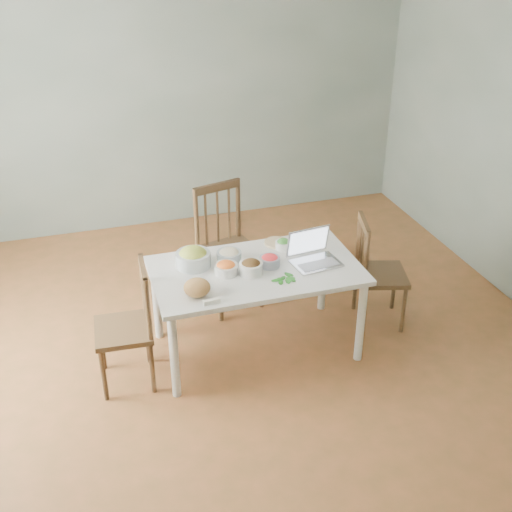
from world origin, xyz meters
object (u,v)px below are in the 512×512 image
object	(u,v)px
dining_table	(256,309)
laptop	(317,250)
chair_far	(230,250)
bread_boule	(197,288)
chair_left	(123,327)
chair_right	(382,272)
bowl_squash	(193,257)

from	to	relation	value
dining_table	laptop	world-z (taller)	laptop
chair_far	bread_boule	world-z (taller)	chair_far
dining_table	chair_left	distance (m)	0.99
chair_right	bowl_squash	distance (m)	1.50
bowl_squash	bread_boule	bearing A→B (deg)	-98.70
bowl_squash	chair_left	bearing A→B (deg)	-154.97
chair_left	bowl_squash	world-z (taller)	chair_left
dining_table	chair_far	size ratio (longest dim) A/B	1.45
dining_table	bowl_squash	bearing A→B (deg)	158.47
chair_far	chair_left	distance (m)	1.22
bread_boule	bowl_squash	distance (m)	0.39
bowl_squash	laptop	distance (m)	0.88
chair_left	bowl_squash	bearing A→B (deg)	118.47
chair_far	chair_right	bearing A→B (deg)	-43.55
bread_boule	laptop	xyz separation A→B (m)	(0.91, 0.15, 0.06)
chair_left	bowl_squash	xyz separation A→B (m)	(0.56, 0.26, 0.31)
dining_table	chair_right	bearing A→B (deg)	3.32
dining_table	chair_left	world-z (taller)	chair_left
chair_right	laptop	bearing A→B (deg)	117.65
chair_left	chair_right	world-z (taller)	chair_left
chair_far	bowl_squash	xyz separation A→B (m)	(-0.40, -0.49, 0.26)
chair_right	laptop	distance (m)	0.73
bread_boule	laptop	bearing A→B (deg)	9.47
laptop	bowl_squash	bearing A→B (deg)	157.41
laptop	chair_far	bearing A→B (deg)	114.90
chair_right	bread_boule	size ratio (longest dim) A/B	5.01
dining_table	bread_boule	size ratio (longest dim) A/B	8.30
chair_far	chair_right	size ratio (longest dim) A/B	1.14
bowl_squash	laptop	size ratio (longest dim) A/B	0.75
chair_far	bowl_squash	distance (m)	0.68
chair_far	laptop	distance (m)	0.91
chair_left	bread_boule	world-z (taller)	chair_left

